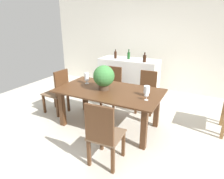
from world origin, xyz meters
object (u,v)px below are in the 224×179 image
chair_near_right (103,133)px  wine_bottle_amber (115,55)px  chair_head_end (59,91)px  chair_far_right (147,90)px  wine_bottle_tall (129,55)px  wine_bottle_green (145,58)px  crystal_vase_center_near (147,90)px  chair_far_left (112,84)px  crystal_vase_left (87,77)px  flower_centerpiece (104,77)px  wine_glass (147,93)px  dining_table (109,96)px  kitchen_counter (129,77)px

chair_near_right → wine_bottle_amber: bearing=-70.0°
chair_head_end → chair_far_right: bearing=124.7°
wine_bottle_tall → wine_bottle_green: 0.52m
wine_bottle_amber → crystal_vase_center_near: bearing=-49.8°
chair_far_left → chair_head_end: (-0.79, -1.00, 0.03)m
chair_far_left → crystal_vase_center_near: 1.52m
crystal_vase_center_near → wine_bottle_tall: (-1.02, 1.69, 0.24)m
chair_far_left → crystal_vase_left: 0.95m
chair_far_right → flower_centerpiece: 1.24m
crystal_vase_center_near → chair_head_end: bearing=-178.9°
chair_near_right → wine_glass: chair_near_right is taller
dining_table → chair_far_left: (-0.43, 0.99, -0.12)m
chair_far_left → flower_centerpiece: flower_centerpiece is taller
chair_far_left → chair_head_end: 1.27m
wine_bottle_tall → wine_bottle_amber: wine_bottle_tall is taller
dining_table → chair_head_end: chair_head_end is taller
flower_centerpiece → crystal_vase_left: size_ratio=2.02×
chair_head_end → crystal_vase_center_near: bearing=94.6°
wine_glass → wine_bottle_amber: wine_bottle_amber is taller
kitchen_counter → wine_bottle_green: (0.47, -0.18, 0.59)m
wine_glass → kitchen_counter: size_ratio=0.11×
chair_far_left → wine_bottle_tall: size_ratio=3.62×
kitchen_counter → chair_far_left: bearing=-100.0°
chair_head_end → wine_bottle_tall: size_ratio=3.93×
chair_far_left → chair_far_right: bearing=-0.8°
dining_table → chair_far_left: chair_far_left is taller
dining_table → flower_centerpiece: flower_centerpiece is taller
crystal_vase_left → kitchen_counter: (0.27, 1.58, -0.38)m
chair_near_right → kitchen_counter: (-0.74, 2.72, -0.03)m
chair_far_left → kitchen_counter: bearing=79.4°
chair_near_right → wine_glass: bearing=-113.0°
wine_bottle_green → flower_centerpiece: bearing=-99.4°
chair_head_end → crystal_vase_left: size_ratio=4.38×
flower_centerpiece → wine_glass: bearing=-8.5°
crystal_vase_center_near → wine_bottle_green: 1.61m
chair_far_right → chair_head_end: chair_head_end is taller
chair_far_right → crystal_vase_center_near: crystal_vase_center_near is taller
flower_centerpiece → crystal_vase_left: flower_centerpiece is taller
kitchen_counter → wine_bottle_green: bearing=-21.3°
flower_centerpiece → crystal_vase_left: bearing=162.5°
flower_centerpiece → wine_bottle_green: bearing=80.6°
chair_near_right → chair_far_left: bearing=-69.2°
dining_table → wine_bottle_tall: wine_bottle_tall is taller
chair_far_right → dining_table: bearing=-116.6°
chair_far_left → wine_glass: size_ratio=5.47×
dining_table → crystal_vase_left: crystal_vase_left is taller
wine_bottle_amber → wine_bottle_green: size_ratio=1.00×
kitchen_counter → wine_glass: bearing=-60.4°
wine_bottle_amber → kitchen_counter: bearing=10.0°
wine_bottle_tall → flower_centerpiece: bearing=-82.5°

